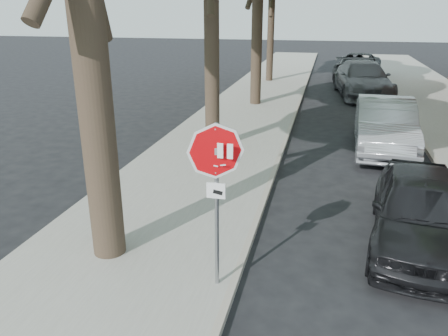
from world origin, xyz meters
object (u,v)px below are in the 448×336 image
(car_c, at_px, (362,79))
(car_d, at_px, (358,66))
(car_b, at_px, (385,125))
(stop_sign, at_px, (216,176))
(car_a, at_px, (420,210))

(car_c, xyz_separation_m, car_d, (0.10, 6.09, -0.07))
(car_b, relative_size, car_c, 0.82)
(stop_sign, distance_m, car_d, 24.00)
(car_a, bearing_deg, car_b, 97.45)
(stop_sign, bearing_deg, car_a, 34.30)
(stop_sign, distance_m, car_a, 4.18)
(car_a, distance_m, car_d, 21.50)
(car_a, distance_m, car_c, 15.41)
(car_b, xyz_separation_m, car_c, (-0.11, 9.31, 0.06))
(car_d, bearing_deg, car_c, -83.41)
(car_a, xyz_separation_m, car_b, (0.00, 6.10, 0.08))
(car_a, relative_size, car_b, 0.87)
(car_b, bearing_deg, car_a, -88.12)
(stop_sign, relative_size, car_b, 0.54)
(car_b, bearing_deg, car_c, 92.59)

